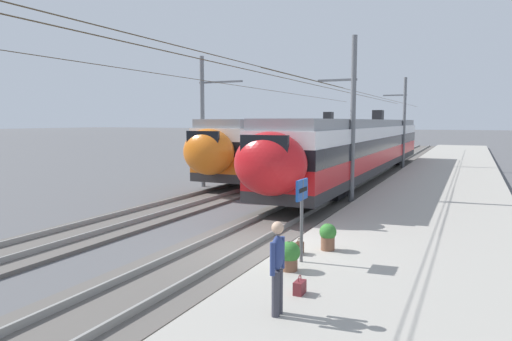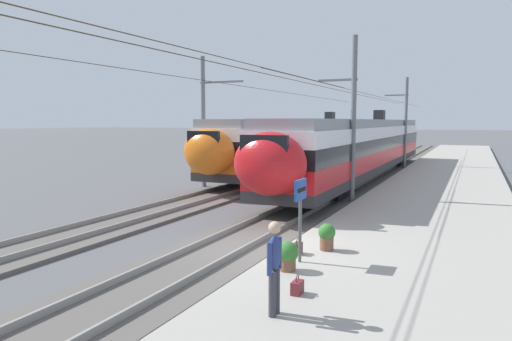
# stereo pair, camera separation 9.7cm
# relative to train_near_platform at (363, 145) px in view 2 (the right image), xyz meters

# --- Properties ---
(ground_plane) EXTENTS (400.00, 400.00, 0.00)m
(ground_plane) POSITION_rel_train_near_platform_xyz_m (-17.80, -1.13, -2.23)
(ground_plane) COLOR #565659
(platform_slab) EXTENTS (120.00, 6.30, 0.33)m
(platform_slab) POSITION_rel_train_near_platform_xyz_m (-17.80, -4.97, -2.07)
(platform_slab) COLOR #A39E93
(platform_slab) RESTS_ON ground
(track_near) EXTENTS (120.00, 3.00, 0.28)m
(track_near) POSITION_rel_train_near_platform_xyz_m (-17.80, 0.00, -2.16)
(track_near) COLOR #5B5651
(track_near) RESTS_ON ground
(track_far) EXTENTS (120.00, 3.00, 0.28)m
(track_far) POSITION_rel_train_near_platform_xyz_m (-17.80, 5.19, -2.16)
(track_far) COLOR #5B5651
(track_far) RESTS_ON ground
(train_near_platform) EXTENTS (31.06, 2.96, 4.27)m
(train_near_platform) POSITION_rel_train_near_platform_xyz_m (0.00, 0.00, 0.00)
(train_near_platform) COLOR #2D2D30
(train_near_platform) RESTS_ON track_near
(train_far_track) EXTENTS (31.82, 2.93, 4.27)m
(train_far_track) POSITION_rel_train_near_platform_xyz_m (4.84, 5.19, 0.00)
(train_far_track) COLOR #2D2D30
(train_far_track) RESTS_ON track_far
(catenary_mast_mid) EXTENTS (46.68, 1.79, 7.49)m
(catenary_mast_mid) POSITION_rel_train_near_platform_xyz_m (-8.95, -1.37, 1.67)
(catenary_mast_mid) COLOR slate
(catenary_mast_mid) RESTS_ON ground
(catenary_mast_east) EXTENTS (46.68, 1.79, 7.09)m
(catenary_mast_east) POSITION_rel_train_near_platform_xyz_m (7.80, -1.37, 1.52)
(catenary_mast_east) COLOR slate
(catenary_mast_east) RESTS_ON ground
(catenary_mast_far_side) EXTENTS (46.68, 2.70, 7.38)m
(catenary_mast_far_side) POSITION_rel_train_near_platform_xyz_m (-6.95, 7.38, 1.69)
(catenary_mast_far_side) COLOR slate
(catenary_mast_far_side) RESTS_ON ground
(platform_sign) EXTENTS (0.70, 0.08, 2.03)m
(platform_sign) POSITION_rel_train_near_platform_xyz_m (-19.02, -2.69, -0.40)
(platform_sign) COLOR #59595B
(platform_sign) RESTS_ON platform_slab
(passenger_walking) EXTENTS (0.53, 0.22, 1.69)m
(passenger_walking) POSITION_rel_train_near_platform_xyz_m (-22.14, -3.35, -0.96)
(passenger_walking) COLOR #383842
(passenger_walking) RESTS_ON platform_slab
(handbag_beside_passenger) EXTENTS (0.32, 0.18, 0.39)m
(handbag_beside_passenger) POSITION_rel_train_near_platform_xyz_m (-21.03, -3.37, -1.76)
(handbag_beside_passenger) COLOR maroon
(handbag_beside_passenger) RESTS_ON platform_slab
(handbag_near_sign) EXTENTS (0.32, 0.18, 0.42)m
(handbag_near_sign) POSITION_rel_train_near_platform_xyz_m (-18.41, -2.40, -1.75)
(handbag_near_sign) COLOR #472D1E
(handbag_near_sign) RESTS_ON platform_slab
(potted_plant_platform_edge) EXTENTS (0.45, 0.45, 0.72)m
(potted_plant_platform_edge) POSITION_rel_train_near_platform_xyz_m (-17.74, -2.98, -1.49)
(potted_plant_platform_edge) COLOR brown
(potted_plant_platform_edge) RESTS_ON platform_slab
(potted_plant_by_shelter) EXTENTS (0.50, 0.50, 0.68)m
(potted_plant_by_shelter) POSITION_rel_train_near_platform_xyz_m (-19.76, -2.66, -1.52)
(potted_plant_by_shelter) COLOR brown
(potted_plant_by_shelter) RESTS_ON platform_slab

